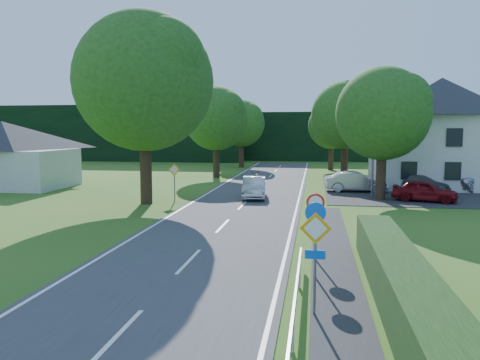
% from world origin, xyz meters
% --- Properties ---
extents(road, '(7.00, 80.00, 0.04)m').
position_xyz_m(road, '(0.00, 20.00, 0.02)').
color(road, '#38383B').
rests_on(road, ground).
extents(parking_pad, '(14.00, 16.00, 0.04)m').
position_xyz_m(parking_pad, '(12.00, 33.00, 0.02)').
color(parking_pad, '#242426').
rests_on(parking_pad, ground).
extents(line_edge_left, '(0.12, 80.00, 0.01)m').
position_xyz_m(line_edge_left, '(-3.25, 20.00, 0.04)').
color(line_edge_left, white).
rests_on(line_edge_left, road).
extents(line_edge_right, '(0.12, 80.00, 0.01)m').
position_xyz_m(line_edge_right, '(3.25, 20.00, 0.04)').
color(line_edge_right, white).
rests_on(line_edge_right, road).
extents(line_centre, '(0.12, 80.00, 0.01)m').
position_xyz_m(line_centre, '(0.00, 20.00, 0.04)').
color(line_centre, white).
rests_on(line_centre, road).
extents(tree_main, '(9.40, 9.40, 11.64)m').
position_xyz_m(tree_main, '(-6.00, 24.00, 5.82)').
color(tree_main, '#1F4A16').
rests_on(tree_main, ground).
extents(tree_left_far, '(7.00, 7.00, 8.58)m').
position_xyz_m(tree_left_far, '(-5.00, 40.00, 4.29)').
color(tree_left_far, '#1F4A16').
rests_on(tree_left_far, ground).
extents(tree_right_far, '(7.40, 7.40, 9.09)m').
position_xyz_m(tree_right_far, '(7.00, 42.00, 4.54)').
color(tree_right_far, '#1F4A16').
rests_on(tree_right_far, ground).
extents(tree_left_back, '(6.60, 6.60, 8.07)m').
position_xyz_m(tree_left_back, '(-4.50, 52.00, 4.04)').
color(tree_left_back, '#1F4A16').
rests_on(tree_left_back, ground).
extents(tree_right_back, '(6.20, 6.20, 7.56)m').
position_xyz_m(tree_right_back, '(6.00, 50.00, 3.78)').
color(tree_right_back, '#1F4A16').
rests_on(tree_right_back, ground).
extents(tree_right_mid, '(7.00, 7.00, 8.58)m').
position_xyz_m(tree_right_mid, '(8.50, 28.00, 4.29)').
color(tree_right_mid, '#1F4A16').
rests_on(tree_right_mid, ground).
extents(treeline_left, '(44.00, 6.00, 8.00)m').
position_xyz_m(treeline_left, '(-28.00, 62.00, 4.00)').
color(treeline_left, black).
rests_on(treeline_left, ground).
extents(treeline_right, '(30.00, 5.00, 7.00)m').
position_xyz_m(treeline_right, '(8.00, 66.00, 3.50)').
color(treeline_right, black).
rests_on(treeline_right, ground).
extents(bungalow_left, '(11.00, 6.50, 5.20)m').
position_xyz_m(bungalow_left, '(-20.00, 30.00, 2.71)').
color(bungalow_left, '#B6B6B2').
rests_on(bungalow_left, ground).
extents(house_white, '(10.60, 8.40, 8.60)m').
position_xyz_m(house_white, '(14.00, 36.00, 4.41)').
color(house_white, silver).
rests_on(house_white, ground).
extents(streetlight, '(2.03, 0.18, 8.00)m').
position_xyz_m(streetlight, '(8.06, 30.00, 4.46)').
color(streetlight, slate).
rests_on(streetlight, ground).
extents(sign_priority_right, '(0.78, 0.09, 2.59)m').
position_xyz_m(sign_priority_right, '(4.30, 7.98, 1.80)').
color(sign_priority_right, slate).
rests_on(sign_priority_right, ground).
extents(sign_roundabout, '(0.64, 0.08, 2.37)m').
position_xyz_m(sign_roundabout, '(4.30, 10.98, 1.67)').
color(sign_roundabout, slate).
rests_on(sign_roundabout, ground).
extents(sign_speed_limit, '(0.64, 0.11, 2.37)m').
position_xyz_m(sign_speed_limit, '(4.30, 12.97, 1.77)').
color(sign_speed_limit, slate).
rests_on(sign_speed_limit, ground).
extents(sign_priority_left, '(0.78, 0.09, 2.44)m').
position_xyz_m(sign_priority_left, '(-4.50, 24.98, 1.72)').
color(sign_priority_left, slate).
rests_on(sign_priority_left, ground).
extents(moving_car, '(1.88, 4.34, 1.39)m').
position_xyz_m(moving_car, '(0.30, 27.20, 0.73)').
color(moving_car, silver).
rests_on(moving_car, road).
extents(motorcycle, '(0.77, 2.11, 1.10)m').
position_xyz_m(motorcycle, '(-0.58, 35.03, 0.59)').
color(motorcycle, black).
rests_on(motorcycle, road).
extents(parked_car_red, '(4.21, 2.63, 1.34)m').
position_xyz_m(parked_car_red, '(11.13, 27.43, 0.71)').
color(parked_car_red, maroon).
rests_on(parked_car_red, parking_pad).
extents(parked_car_silver_a, '(4.48, 1.70, 1.46)m').
position_xyz_m(parked_car_silver_a, '(7.22, 31.53, 0.77)').
color(parked_car_silver_a, '#B9B8BD').
rests_on(parked_car_silver_a, parking_pad).
extents(parked_car_grey, '(4.47, 4.17, 1.26)m').
position_xyz_m(parked_car_grey, '(11.80, 32.00, 0.67)').
color(parked_car_grey, '#535258').
rests_on(parked_car_grey, parking_pad).
extents(parasol, '(3.06, 3.09, 2.17)m').
position_xyz_m(parasol, '(10.88, 35.00, 1.13)').
color(parasol, '#B10E1A').
rests_on(parasol, parking_pad).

